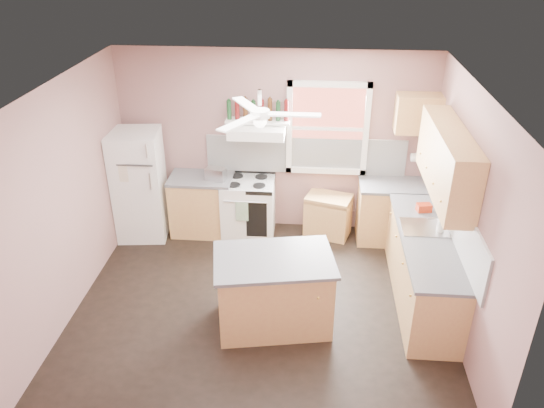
# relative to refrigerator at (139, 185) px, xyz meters

# --- Properties ---
(floor) EXTENTS (4.50, 4.50, 0.00)m
(floor) POSITION_rel_refrigerator_xyz_m (1.93, -1.54, -0.81)
(floor) COLOR black
(floor) RESTS_ON ground
(ceiling) EXTENTS (4.50, 4.50, 0.00)m
(ceiling) POSITION_rel_refrigerator_xyz_m (1.93, -1.54, 1.89)
(ceiling) COLOR white
(ceiling) RESTS_ON ground
(wall_back) EXTENTS (4.50, 0.05, 2.70)m
(wall_back) POSITION_rel_refrigerator_xyz_m (1.93, 0.48, 0.54)
(wall_back) COLOR #87605C
(wall_back) RESTS_ON ground
(wall_right) EXTENTS (0.05, 4.00, 2.70)m
(wall_right) POSITION_rel_refrigerator_xyz_m (4.21, -1.54, 0.54)
(wall_right) COLOR #87605C
(wall_right) RESTS_ON ground
(wall_left) EXTENTS (0.05, 4.00, 2.70)m
(wall_left) POSITION_rel_refrigerator_xyz_m (-0.34, -1.54, 0.54)
(wall_left) COLOR #87605C
(wall_left) RESTS_ON ground
(backsplash_back) EXTENTS (2.90, 0.03, 0.55)m
(backsplash_back) POSITION_rel_refrigerator_xyz_m (2.38, 0.44, 0.36)
(backsplash_back) COLOR white
(backsplash_back) RESTS_ON wall_back
(backsplash_right) EXTENTS (0.03, 2.60, 0.55)m
(backsplash_right) POSITION_rel_refrigerator_xyz_m (4.17, -1.24, 0.36)
(backsplash_right) COLOR white
(backsplash_right) RESTS_ON wall_right
(window_view) EXTENTS (1.00, 0.02, 1.20)m
(window_view) POSITION_rel_refrigerator_xyz_m (2.68, 0.44, 0.79)
(window_view) COLOR brown
(window_view) RESTS_ON wall_back
(window_frame) EXTENTS (1.16, 0.07, 1.36)m
(window_frame) POSITION_rel_refrigerator_xyz_m (2.68, 0.41, 0.79)
(window_frame) COLOR white
(window_frame) RESTS_ON wall_back
(refrigerator) EXTENTS (0.76, 0.74, 1.63)m
(refrigerator) POSITION_rel_refrigerator_xyz_m (0.00, 0.00, 0.00)
(refrigerator) COLOR white
(refrigerator) RESTS_ON floor
(base_cabinet_left) EXTENTS (0.90, 0.60, 0.86)m
(base_cabinet_left) POSITION_rel_refrigerator_xyz_m (0.87, 0.16, -0.38)
(base_cabinet_left) COLOR #B8804C
(base_cabinet_left) RESTS_ON floor
(counter_left) EXTENTS (0.92, 0.62, 0.04)m
(counter_left) POSITION_rel_refrigerator_xyz_m (0.87, 0.16, 0.07)
(counter_left) COLOR #515154
(counter_left) RESTS_ON base_cabinet_left
(toaster) EXTENTS (0.31, 0.22, 0.18)m
(toaster) POSITION_rel_refrigerator_xyz_m (1.11, 0.10, 0.18)
(toaster) COLOR silver
(toaster) RESTS_ON counter_left
(stove) EXTENTS (0.77, 0.65, 0.86)m
(stove) POSITION_rel_refrigerator_xyz_m (1.57, 0.16, -0.38)
(stove) COLOR white
(stove) RESTS_ON floor
(range_hood) EXTENTS (0.78, 0.50, 0.14)m
(range_hood) POSITION_rel_refrigerator_xyz_m (1.70, 0.21, 0.81)
(range_hood) COLOR white
(range_hood) RESTS_ON wall_back
(bottle_shelf) EXTENTS (0.90, 0.26, 0.03)m
(bottle_shelf) POSITION_rel_refrigerator_xyz_m (1.70, 0.33, 0.91)
(bottle_shelf) COLOR white
(bottle_shelf) RESTS_ON range_hood
(cart) EXTENTS (0.73, 0.59, 0.64)m
(cart) POSITION_rel_refrigerator_xyz_m (2.75, 0.21, -0.49)
(cart) COLOR #B8804C
(cart) RESTS_ON floor
(base_cabinet_corner) EXTENTS (1.00, 0.60, 0.86)m
(base_cabinet_corner) POSITION_rel_refrigerator_xyz_m (3.68, 0.16, -0.38)
(base_cabinet_corner) COLOR #B8804C
(base_cabinet_corner) RESTS_ON floor
(base_cabinet_right) EXTENTS (0.60, 2.20, 0.86)m
(base_cabinet_right) POSITION_rel_refrigerator_xyz_m (3.88, -1.24, -0.38)
(base_cabinet_right) COLOR #B8804C
(base_cabinet_right) RESTS_ON floor
(counter_corner) EXTENTS (1.02, 0.62, 0.04)m
(counter_corner) POSITION_rel_refrigerator_xyz_m (3.68, 0.16, 0.07)
(counter_corner) COLOR #515154
(counter_corner) RESTS_ON base_cabinet_corner
(counter_right) EXTENTS (0.62, 2.22, 0.04)m
(counter_right) POSITION_rel_refrigerator_xyz_m (3.87, -1.24, 0.07)
(counter_right) COLOR #515154
(counter_right) RESTS_ON base_cabinet_right
(sink) EXTENTS (0.55, 0.45, 0.03)m
(sink) POSITION_rel_refrigerator_xyz_m (3.87, -1.04, 0.08)
(sink) COLOR silver
(sink) RESTS_ON counter_right
(faucet) EXTENTS (0.03, 0.03, 0.14)m
(faucet) POSITION_rel_refrigerator_xyz_m (4.03, -1.04, 0.16)
(faucet) COLOR silver
(faucet) RESTS_ON sink
(upper_cabinet_right) EXTENTS (0.33, 1.80, 0.76)m
(upper_cabinet_right) POSITION_rel_refrigerator_xyz_m (4.01, -1.04, 0.97)
(upper_cabinet_right) COLOR #B8804C
(upper_cabinet_right) RESTS_ON wall_right
(upper_cabinet_corner) EXTENTS (0.60, 0.33, 0.52)m
(upper_cabinet_corner) POSITION_rel_refrigerator_xyz_m (3.88, 0.29, 1.09)
(upper_cabinet_corner) COLOR #B8804C
(upper_cabinet_corner) RESTS_ON wall_back
(paper_towel) EXTENTS (0.26, 0.12, 0.12)m
(paper_towel) POSITION_rel_refrigerator_xyz_m (4.00, 0.32, 0.44)
(paper_towel) COLOR white
(paper_towel) RESTS_ON wall_back
(island) EXTENTS (1.38, 1.00, 0.86)m
(island) POSITION_rel_refrigerator_xyz_m (2.11, -1.86, -0.38)
(island) COLOR #B8804C
(island) RESTS_ON floor
(island_top) EXTENTS (1.46, 1.09, 0.04)m
(island_top) POSITION_rel_refrigerator_xyz_m (2.11, -1.86, 0.07)
(island_top) COLOR #515154
(island_top) RESTS_ON island
(ceiling_fan_hub) EXTENTS (0.20, 0.20, 0.08)m
(ceiling_fan_hub) POSITION_rel_refrigerator_xyz_m (1.93, -1.54, 1.64)
(ceiling_fan_hub) COLOR white
(ceiling_fan_hub) RESTS_ON ceiling
(soap_bottle) EXTENTS (0.10, 0.10, 0.24)m
(soap_bottle) POSITION_rel_refrigerator_xyz_m (4.05, -1.13, 0.21)
(soap_bottle) COLOR silver
(soap_bottle) RESTS_ON counter_right
(red_caddy) EXTENTS (0.20, 0.15, 0.10)m
(red_caddy) POSITION_rel_refrigerator_xyz_m (3.94, -0.62, 0.14)
(red_caddy) COLOR #A1250D
(red_caddy) RESTS_ON counter_right
(wine_bottles) EXTENTS (0.86, 0.06, 0.31)m
(wine_bottles) POSITION_rel_refrigerator_xyz_m (1.70, 0.33, 1.07)
(wine_bottles) COLOR #143819
(wine_bottles) RESTS_ON bottle_shelf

